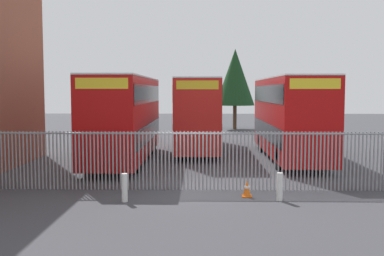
% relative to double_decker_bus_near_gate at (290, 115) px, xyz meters
% --- Properties ---
extents(ground_plane, '(100.00, 100.00, 0.00)m').
position_rel_double_decker_bus_near_gate_xyz_m(ground_plane, '(-5.18, 0.22, -2.42)').
color(ground_plane, '#3D3D42').
extents(palisade_fence, '(15.57, 0.14, 2.35)m').
position_rel_double_decker_bus_near_gate_xyz_m(palisade_fence, '(-5.67, -7.78, -1.24)').
color(palisade_fence, gray).
rests_on(palisade_fence, ground).
extents(double_decker_bus_near_gate, '(2.54, 10.81, 4.42)m').
position_rel_double_decker_bus_near_gate_xyz_m(double_decker_bus_near_gate, '(0.00, 0.00, 0.00)').
color(double_decker_bus_near_gate, '#B70C0C').
rests_on(double_decker_bus_near_gate, ground).
extents(double_decker_bus_behind_fence_left, '(2.54, 10.81, 4.42)m').
position_rel_double_decker_bus_near_gate_xyz_m(double_decker_bus_behind_fence_left, '(-8.74, -1.02, 0.00)').
color(double_decker_bus_behind_fence_left, '#B70C0C').
rests_on(double_decker_bus_behind_fence_left, ground).
extents(double_decker_bus_behind_fence_right, '(2.54, 10.81, 4.42)m').
position_rel_double_decker_bus_near_gate_xyz_m(double_decker_bus_behind_fence_right, '(-4.96, 3.70, 0.00)').
color(double_decker_bus_behind_fence_right, red).
rests_on(double_decker_bus_behind_fence_right, ground).
extents(bollard_near_left, '(0.20, 0.20, 0.95)m').
position_rel_double_decker_bus_near_gate_xyz_m(bollard_near_left, '(-7.31, -9.66, -1.95)').
color(bollard_near_left, silver).
rests_on(bollard_near_left, ground).
extents(bollard_center_front, '(0.20, 0.20, 0.95)m').
position_rel_double_decker_bus_near_gate_xyz_m(bollard_center_front, '(-2.10, -9.40, -1.95)').
color(bollard_center_front, silver).
rests_on(bollard_center_front, ground).
extents(traffic_cone_by_gate, '(0.34, 0.34, 0.59)m').
position_rel_double_decker_bus_near_gate_xyz_m(traffic_cone_by_gate, '(-3.15, -8.87, -2.13)').
color(traffic_cone_by_gate, orange).
rests_on(traffic_cone_by_gate, ground).
extents(tree_tall_back, '(3.80, 3.80, 7.76)m').
position_rel_double_decker_bus_near_gate_xyz_m(tree_tall_back, '(-1.52, 19.73, 2.61)').
color(tree_tall_back, '#4C3823').
rests_on(tree_tall_back, ground).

